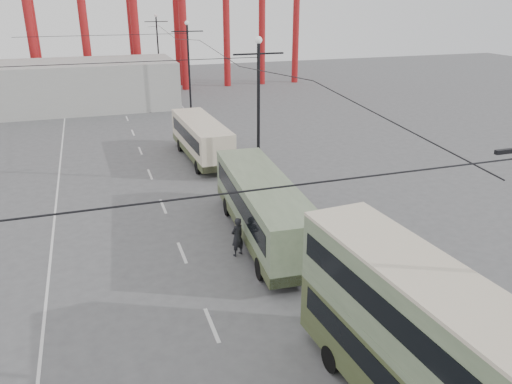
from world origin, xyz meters
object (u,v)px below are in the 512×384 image
object	(u,v)px
double_decker_bus	(417,340)
single_decker_cream	(201,138)
single_decker_green	(263,206)
pedestrian	(237,237)

from	to	relation	value
double_decker_bus	single_decker_cream	size ratio (longest dim) A/B	0.96
single_decker_green	single_decker_cream	size ratio (longest dim) A/B	1.17
double_decker_bus	single_decker_green	distance (m)	12.34
single_decker_cream	pedestrian	distance (m)	15.38
single_decker_green	single_decker_cream	bearing A→B (deg)	93.74
single_decker_green	single_decker_cream	xyz separation A→B (m)	(-0.01, 13.99, -0.10)
pedestrian	double_decker_bus	bearing A→B (deg)	73.30
double_decker_bus	pedestrian	world-z (taller)	double_decker_bus
single_decker_green	single_decker_cream	distance (m)	13.99
double_decker_bus	pedestrian	size ratio (longest dim) A/B	4.81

